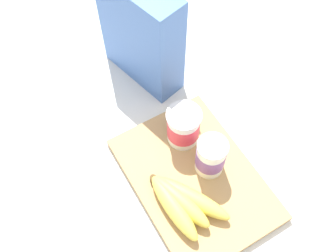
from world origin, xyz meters
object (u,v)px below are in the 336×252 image
Objects in this scene: banana_bunch at (182,202)px; cutting_board at (194,179)px; yogurt_cup_front at (183,127)px; cereal_box at (141,34)px; yogurt_cup_back at (211,157)px.

cutting_board is at bearing 124.20° from banana_bunch.
yogurt_cup_front is at bearing 147.40° from banana_bunch.
yogurt_cup_front is at bearing 163.27° from cutting_board.
yogurt_cup_back is (0.31, -0.01, -0.07)m from cereal_box.
yogurt_cup_back is at bearing 6.93° from yogurt_cup_front.
cereal_box is (-0.32, 0.05, 0.12)m from cutting_board.
cereal_box is at bearing 163.06° from banana_bunch.
cutting_board is 0.07m from banana_bunch.
yogurt_cup_front is at bearing 159.88° from cereal_box.
yogurt_cup_front and yogurt_cup_back have the same top height.
banana_bunch reaches higher than cutting_board.
cereal_box is 2.81× the size of yogurt_cup_back.
banana_bunch is (0.04, -0.10, -0.03)m from yogurt_cup_back.
yogurt_cup_front is (-0.10, 0.03, 0.06)m from cutting_board.
cutting_board is 1.31× the size of cereal_box.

